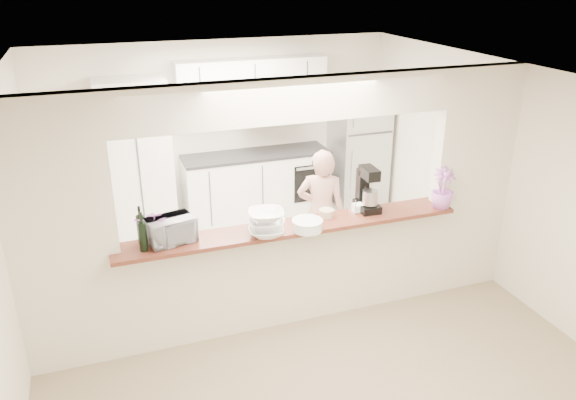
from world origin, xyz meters
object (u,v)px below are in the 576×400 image
refrigerator (358,149)px  stand_mixer (367,191)px  toaster_oven (171,230)px  person (321,214)px

refrigerator → stand_mixer: 2.88m
refrigerator → toaster_oven: refrigerator is taller
toaster_oven → refrigerator: bearing=25.7°
toaster_oven → stand_mixer: stand_mixer is taller
refrigerator → stand_mixer: bearing=-114.9°
stand_mixer → refrigerator: bearing=65.1°
stand_mixer → person: stand_mixer is taller
stand_mixer → person: (-0.19, 0.73, -0.53)m
toaster_oven → stand_mixer: size_ratio=0.91×
stand_mixer → person: size_ratio=0.30×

